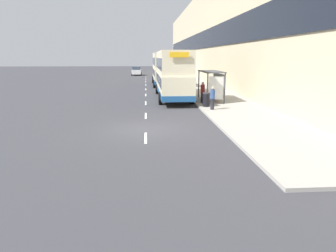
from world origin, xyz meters
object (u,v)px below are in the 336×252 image
Objects in this scene: car_0 at (136,71)px; pedestrian_at_shelter at (203,92)px; bus_shelter at (214,80)px; double_decker_bus_ahead at (163,68)px; double_decker_bus_near at (172,74)px; litter_bin at (206,100)px; pedestrian_1 at (213,98)px.

pedestrian_at_shelter reaches higher than car_0.
double_decker_bus_ahead is (-3.41, 15.93, 0.41)m from bus_shelter.
double_decker_bus_ahead reaches higher than car_0.
litter_bin is at bearing -69.70° from double_decker_bus_near.
bus_shelter is 4.00× the size of litter_bin.
bus_shelter is 2.47× the size of pedestrian_at_shelter.
double_decker_bus_ahead reaches higher than bus_shelter.
bus_shelter is at bearing -37.79° from double_decker_bus_near.
pedestrian_at_shelter is (6.55, -40.06, 0.14)m from car_0.
double_decker_bus_near reaches higher than litter_bin.
litter_bin is (2.19, -18.98, -1.62)m from double_decker_bus_ahead.
car_0 is (-4.42, 36.28, -1.41)m from double_decker_bus_near.
car_0 is 2.53× the size of pedestrian_1.
pedestrian_at_shelter is at bearing 99.29° from car_0.
double_decker_bus_near is 6.95× the size of pedestrian_1.
litter_bin is (6.50, -41.89, -0.20)m from car_0.
pedestrian_at_shelter is (2.13, -3.78, -1.28)m from double_decker_bus_near.
litter_bin is at bearing -111.81° from bus_shelter.
bus_shelter is 4.19m from double_decker_bus_near.
pedestrian_1 is (0.12, -3.15, -0.04)m from pedestrian_at_shelter.
pedestrian_1 is at bearing -87.76° from pedestrian_at_shelter.
bus_shelter is 1.02× the size of car_0.
car_0 is 2.42× the size of pedestrian_at_shelter.
double_decker_bus_ahead is at bearing 102.08° from bus_shelter.
bus_shelter reaches higher than pedestrian_at_shelter.
double_decker_bus_near is 10.81× the size of litter_bin.
litter_bin is at bearing -83.43° from double_decker_bus_ahead.
car_0 reaches higher than litter_bin.
pedestrian_at_shelter is 1.62× the size of litter_bin.
car_0 is at bearing 98.78° from pedestrian_1.
bus_shelter is 1.90m from pedestrian_at_shelter.
bus_shelter is 4.58m from pedestrian_1.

